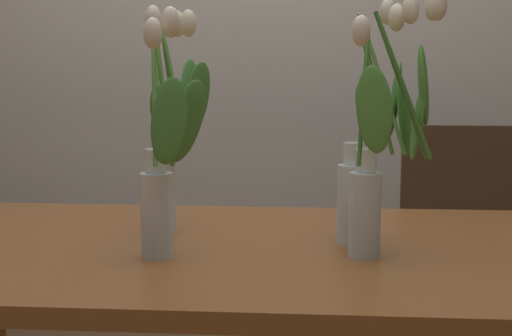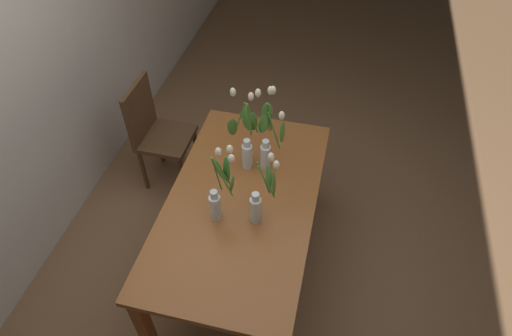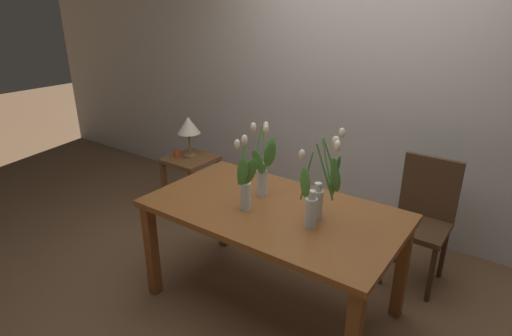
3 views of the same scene
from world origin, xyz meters
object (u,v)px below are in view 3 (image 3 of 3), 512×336
at_px(table_lamp, 189,126).
at_px(pillar_candle, 177,153).
at_px(tulip_vase_0, 316,196).
at_px(tulip_vase_3, 263,169).
at_px(tulip_vase_1, 325,188).
at_px(tulip_vase_2, 245,186).
at_px(dining_chair, 422,214).
at_px(dining_table, 273,220).
at_px(side_table, 191,169).

relative_size(table_lamp, pillar_candle, 5.31).
relative_size(tulip_vase_0, tulip_vase_3, 1.04).
bearing_deg(tulip_vase_1, tulip_vase_2, -155.87).
bearing_deg(tulip_vase_1, dining_chair, 65.59).
distance_m(dining_table, tulip_vase_3, 0.34).
distance_m(tulip_vase_1, table_lamp, 1.91).
height_order(tulip_vase_0, pillar_candle, tulip_vase_0).
height_order(tulip_vase_0, tulip_vase_1, tulip_vase_1).
xyz_separation_m(tulip_vase_3, side_table, (-1.30, 0.64, -0.51)).
xyz_separation_m(tulip_vase_2, side_table, (-1.33, 0.87, -0.48)).
distance_m(tulip_vase_0, tulip_vase_2, 0.45).
distance_m(tulip_vase_0, tulip_vase_1, 0.14).
distance_m(tulip_vase_0, side_table, 2.02).
xyz_separation_m(tulip_vase_2, pillar_candle, (-1.45, 0.81, -0.33)).
bearing_deg(tulip_vase_0, table_lamp, 155.08).
bearing_deg(dining_table, side_table, 153.18).
height_order(dining_table, tulip_vase_0, tulip_vase_0).
relative_size(tulip_vase_3, side_table, 0.96).
xyz_separation_m(tulip_vase_0, pillar_candle, (-1.90, 0.75, -0.36)).
distance_m(tulip_vase_3, pillar_candle, 1.58).
distance_m(dining_table, tulip_vase_1, 0.44).
relative_size(tulip_vase_2, pillar_candle, 6.85).
height_order(dining_chair, side_table, dining_chair).
bearing_deg(tulip_vase_2, dining_table, 53.60).
bearing_deg(dining_chair, tulip_vase_2, -128.09).
distance_m(tulip_vase_0, tulip_vase_3, 0.51).
distance_m(dining_table, dining_chair, 1.15).
bearing_deg(dining_table, tulip_vase_1, 8.54).
relative_size(tulip_vase_0, pillar_candle, 7.32).
distance_m(dining_table, tulip_vase_0, 0.46).
bearing_deg(tulip_vase_1, dining_table, -171.46).
distance_m(tulip_vase_1, side_table, 1.95).
height_order(tulip_vase_0, tulip_vase_3, tulip_vase_0).
distance_m(tulip_vase_0, pillar_candle, 2.07).
height_order(dining_chair, table_lamp, table_lamp).
distance_m(tulip_vase_2, table_lamp, 1.61).
relative_size(dining_table, dining_chair, 1.72).
bearing_deg(tulip_vase_0, tulip_vase_1, 97.51).
distance_m(tulip_vase_1, dining_chair, 1.02).
xyz_separation_m(tulip_vase_1, dining_chair, (0.38, 0.85, -0.42)).
bearing_deg(pillar_candle, dining_chair, 5.85).
relative_size(tulip_vase_1, tulip_vase_3, 1.04).
xyz_separation_m(tulip_vase_1, table_lamp, (-1.77, 0.70, -0.09)).
bearing_deg(tulip_vase_2, dining_chair, 51.91).
height_order(dining_table, tulip_vase_1, tulip_vase_1).
height_order(tulip_vase_1, pillar_candle, tulip_vase_1).
height_order(tulip_vase_1, table_lamp, tulip_vase_1).
bearing_deg(dining_table, tulip_vase_0, -14.50).
distance_m(tulip_vase_1, pillar_candle, 2.01).
height_order(tulip_vase_2, side_table, tulip_vase_2).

